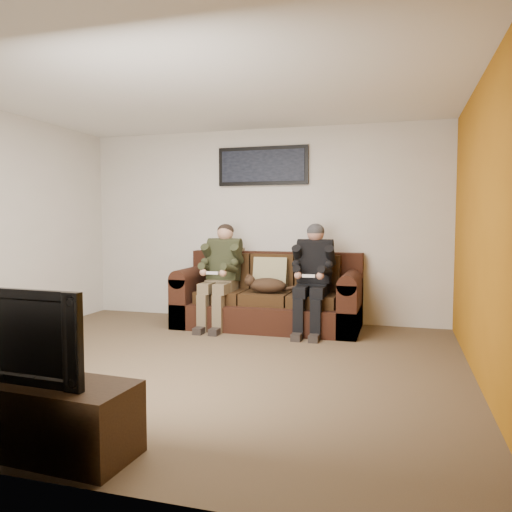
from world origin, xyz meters
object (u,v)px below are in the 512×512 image
(tv_stand, at_px, (28,414))
(television, at_px, (25,333))
(person_left, at_px, (221,269))
(framed_poster, at_px, (263,166))
(person_right, at_px, (313,271))
(cat, at_px, (266,285))
(sofa, at_px, (270,298))

(tv_stand, height_order, television, television)
(person_left, bearing_deg, framed_poster, 55.56)
(person_right, height_order, cat, person_right)
(person_right, bearing_deg, person_left, -179.98)
(framed_poster, bearing_deg, television, -94.08)
(person_left, height_order, cat, person_left)
(person_left, distance_m, television, 3.59)
(sofa, height_order, cat, sofa)
(cat, relative_size, framed_poster, 0.53)
(person_left, xyz_separation_m, person_right, (1.19, 0.00, 0.00))
(person_left, relative_size, framed_poster, 1.05)
(person_right, height_order, framed_poster, framed_poster)
(tv_stand, bearing_deg, framed_poster, 89.52)
(sofa, xyz_separation_m, framed_poster, (-0.20, 0.38, 1.74))
(person_right, distance_m, tv_stand, 3.79)
(sofa, height_order, person_right, person_right)
(person_right, relative_size, framed_poster, 1.06)
(framed_poster, bearing_deg, person_left, -124.44)
(person_left, distance_m, tv_stand, 3.63)
(cat, height_order, tv_stand, cat)
(television, bearing_deg, sofa, 86.11)
(television, bearing_deg, person_left, 95.17)
(cat, height_order, television, television)
(person_right, height_order, tv_stand, person_right)
(sofa, relative_size, person_right, 1.74)
(tv_stand, bearing_deg, television, -176.40)
(person_right, bearing_deg, television, -106.94)
(person_left, height_order, person_right, person_right)
(sofa, height_order, person_left, person_left)
(tv_stand, bearing_deg, cat, 85.37)
(person_left, bearing_deg, cat, -4.16)
(cat, bearing_deg, television, -98.23)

